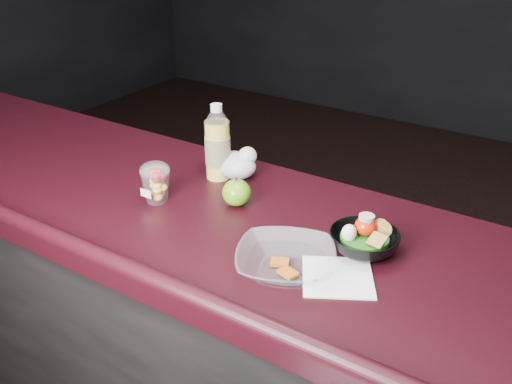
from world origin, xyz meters
TOP-DOWN VIEW (x-y plane):
  - counter at (0.00, 0.30)m, footprint 4.06×0.71m
  - lemonade_bottle at (-0.30, 0.48)m, footprint 0.08×0.08m
  - fruit_cup at (-0.35, 0.26)m, footprint 0.09×0.09m
  - green_apple at (-0.15, 0.37)m, footprint 0.08×0.08m
  - plastic_bag at (-0.25, 0.51)m, footprint 0.14×0.11m
  - snack_bowl at (0.25, 0.34)m, footprint 0.20×0.20m
  - takeout_bowl at (0.14, 0.16)m, footprint 0.31×0.31m
  - paper_napkin at (0.25, 0.20)m, footprint 0.22×0.22m

SIDE VIEW (x-z plane):
  - counter at x=0.00m, z-range 0.00..1.02m
  - paper_napkin at x=0.25m, z-range 1.02..1.02m
  - takeout_bowl at x=0.14m, z-range 1.02..1.08m
  - snack_bowl at x=0.25m, z-range 1.00..1.10m
  - green_apple at x=-0.15m, z-range 1.02..1.10m
  - plastic_bag at x=-0.25m, z-range 1.01..1.12m
  - fruit_cup at x=-0.35m, z-range 1.02..1.14m
  - lemonade_bottle at x=-0.30m, z-range 1.00..1.24m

